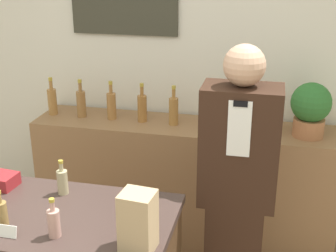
# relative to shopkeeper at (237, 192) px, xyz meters

# --- Properties ---
(back_wall) EXTENTS (5.20, 0.09, 2.70)m
(back_wall) POSITION_rel_shopkeeper_xyz_m (-0.55, 1.01, 0.53)
(back_wall) COLOR silver
(back_wall) RESTS_ON ground_plane
(back_shelf) EXTENTS (2.18, 0.45, 0.92)m
(back_shelf) POSITION_rel_shopkeeper_xyz_m (-0.44, 0.73, -0.36)
(back_shelf) COLOR #8E6642
(back_shelf) RESTS_ON ground_plane
(shopkeeper) EXTENTS (0.42, 0.26, 1.66)m
(shopkeeper) POSITION_rel_shopkeeper_xyz_m (0.00, 0.00, 0.00)
(shopkeeper) COLOR #331E14
(shopkeeper) RESTS_ON ground_plane
(potted_plant) EXTENTS (0.26, 0.26, 0.37)m
(potted_plant) POSITION_rel_shopkeeper_xyz_m (0.40, 0.71, 0.29)
(potted_plant) COLOR #B27047
(potted_plant) RESTS_ON back_shelf
(paper_bag) EXTENTS (0.15, 0.14, 0.27)m
(paper_bag) POSITION_rel_shopkeeper_xyz_m (-0.36, -0.73, 0.21)
(paper_bag) COLOR tan
(paper_bag) RESTS_ON display_counter
(tape_dispenser) EXTENTS (0.09, 0.06, 0.07)m
(tape_dispenser) POSITION_rel_shopkeeper_xyz_m (-0.33, -0.74, 0.10)
(tape_dispenser) COLOR black
(tape_dispenser) RESTS_ON display_counter
(price_card_right) EXTENTS (0.09, 0.02, 0.06)m
(price_card_right) POSITION_rel_shopkeeper_xyz_m (-0.95, -0.78, 0.10)
(price_card_right) COLOR white
(price_card_right) RESTS_ON display_counter
(gift_box) EXTENTS (0.14, 0.14, 0.07)m
(gift_box) POSITION_rel_shopkeeper_xyz_m (-1.21, -0.36, 0.11)
(gift_box) COLOR maroon
(gift_box) RESTS_ON display_counter
(counter_bottle_2) EXTENTS (0.06, 0.06, 0.19)m
(counter_bottle_2) POSITION_rel_shopkeeper_xyz_m (-1.01, -0.71, 0.15)
(counter_bottle_2) COLOR olive
(counter_bottle_2) RESTS_ON display_counter
(counter_bottle_3) EXTENTS (0.06, 0.06, 0.19)m
(counter_bottle_3) POSITION_rel_shopkeeper_xyz_m (-0.87, -0.35, 0.15)
(counter_bottle_3) COLOR tan
(counter_bottle_3) RESTS_ON display_counter
(counter_bottle_4) EXTENTS (0.06, 0.06, 0.19)m
(counter_bottle_4) POSITION_rel_shopkeeper_xyz_m (-0.74, -0.72, 0.15)
(counter_bottle_4) COLOR tan
(counter_bottle_4) RESTS_ON display_counter
(shelf_bottle_0) EXTENTS (0.07, 0.07, 0.29)m
(shelf_bottle_0) POSITION_rel_shopkeeper_xyz_m (-1.45, 0.73, 0.20)
(shelf_bottle_0) COLOR #A5723C
(shelf_bottle_0) RESTS_ON back_shelf
(shelf_bottle_1) EXTENTS (0.07, 0.07, 0.29)m
(shelf_bottle_1) POSITION_rel_shopkeeper_xyz_m (-1.22, 0.73, 0.20)
(shelf_bottle_1) COLOR olive
(shelf_bottle_1) RESTS_ON back_shelf
(shelf_bottle_2) EXTENTS (0.07, 0.07, 0.29)m
(shelf_bottle_2) POSITION_rel_shopkeeper_xyz_m (-0.99, 0.73, 0.20)
(shelf_bottle_2) COLOR #A36E39
(shelf_bottle_2) RESTS_ON back_shelf
(shelf_bottle_3) EXTENTS (0.07, 0.07, 0.29)m
(shelf_bottle_3) POSITION_rel_shopkeeper_xyz_m (-0.75, 0.73, 0.20)
(shelf_bottle_3) COLOR #9E6832
(shelf_bottle_3) RESTS_ON back_shelf
(shelf_bottle_4) EXTENTS (0.07, 0.07, 0.29)m
(shelf_bottle_4) POSITION_rel_shopkeeper_xyz_m (-0.52, 0.72, 0.20)
(shelf_bottle_4) COLOR #A27038
(shelf_bottle_4) RESTS_ON back_shelf
(shelf_bottle_5) EXTENTS (0.07, 0.07, 0.29)m
(shelf_bottle_5) POSITION_rel_shopkeeper_xyz_m (-0.28, 0.72, 0.20)
(shelf_bottle_5) COLOR #A3693D
(shelf_bottle_5) RESTS_ON back_shelf
(shelf_bottle_6) EXTENTS (0.07, 0.07, 0.29)m
(shelf_bottle_6) POSITION_rel_shopkeeper_xyz_m (-0.05, 0.72, 0.20)
(shelf_bottle_6) COLOR #A2703D
(shelf_bottle_6) RESTS_ON back_shelf
(shelf_bottle_7) EXTENTS (0.07, 0.07, 0.29)m
(shelf_bottle_7) POSITION_rel_shopkeeper_xyz_m (0.18, 0.72, 0.20)
(shelf_bottle_7) COLOR #9F6932
(shelf_bottle_7) RESTS_ON back_shelf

